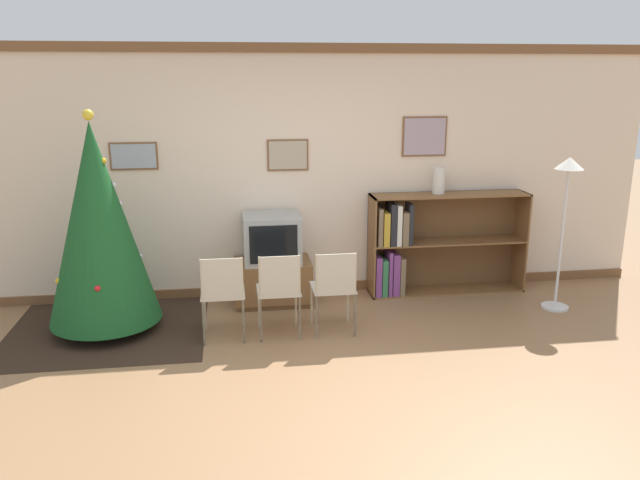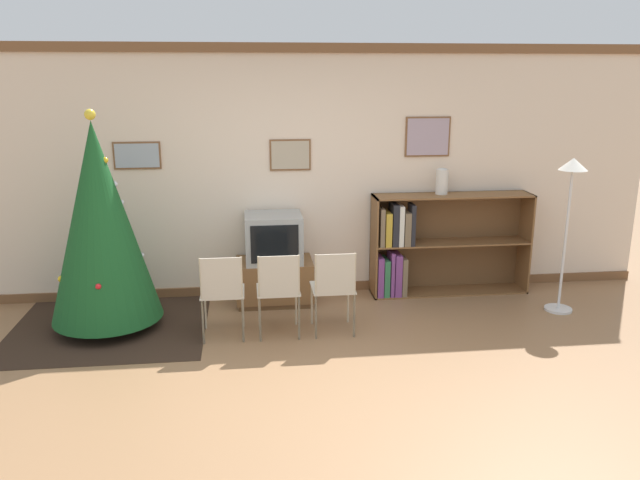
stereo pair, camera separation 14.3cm
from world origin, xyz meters
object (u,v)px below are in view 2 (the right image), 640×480
christmas_tree (100,223)px  standing_lamp (570,195)px  tv_console (274,281)px  television (274,238)px  bookshelf (421,246)px  folding_chair_right (334,287)px  vase (442,181)px  folding_chair_left (222,291)px  folding_chair_center (279,289)px

christmas_tree → standing_lamp: christmas_tree is taller
tv_console → television: size_ratio=1.36×
television → standing_lamp: 3.04m
bookshelf → standing_lamp: bearing=-28.1°
folding_chair_right → christmas_tree: bearing=169.2°
christmas_tree → tv_console: bearing=17.5°
vase → standing_lamp: standing_lamp is taller
television → folding_chair_right: television is taller
christmas_tree → folding_chair_right: 2.26m
christmas_tree → tv_console: christmas_tree is taller
bookshelf → vase: size_ratio=6.25×
standing_lamp → christmas_tree: bearing=179.0°
bookshelf → standing_lamp: 1.62m
vase → tv_console: bearing=-175.6°
television → bookshelf: 1.65m
television → christmas_tree: bearing=-162.6°
christmas_tree → tv_console: 1.89m
tv_console → folding_chair_right: 1.08m
tv_console → folding_chair_left: folding_chair_left is taller
tv_console → vase: 2.12m
standing_lamp → folding_chair_left: bearing=-174.5°
tv_console → standing_lamp: size_ratio=0.51×
television → folding_chair_left: size_ratio=0.72×
tv_console → bookshelf: bookshelf is taller
folding_chair_center → tv_console: bearing=90.0°
folding_chair_left → folding_chair_right: same height
folding_chair_left → standing_lamp: size_ratio=0.51×
tv_console → vase: vase is taller
tv_console → bookshelf: (1.63, 0.10, 0.31)m
bookshelf → standing_lamp: standing_lamp is taller
folding_chair_center → bookshelf: (1.63, 1.02, 0.07)m
tv_console → folding_chair_right: folding_chair_right is taller
folding_chair_right → standing_lamp: (2.42, 0.33, 0.75)m
standing_lamp → folding_chair_center: bearing=-173.6°
tv_console → folding_chair_center: (0.00, -0.92, 0.24)m
television → vase: vase is taller
folding_chair_right → tv_console: bearing=119.2°
folding_chair_left → folding_chair_right: 1.03m
folding_chair_left → vase: size_ratio=2.92×
folding_chair_right → vase: vase is taller
standing_lamp → television: bearing=168.6°
folding_chair_right → bookshelf: (1.12, 1.02, 0.07)m
tv_console → folding_chair_center: size_ratio=0.99×
folding_chair_center → folding_chair_right: bearing=0.0°
folding_chair_left → folding_chair_center: bearing=0.0°
tv_console → folding_chair_left: size_ratio=0.99×
television → folding_chair_center: television is taller
folding_chair_right → standing_lamp: bearing=7.8°
folding_chair_left → folding_chair_center: same height
tv_console → television: 0.48m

